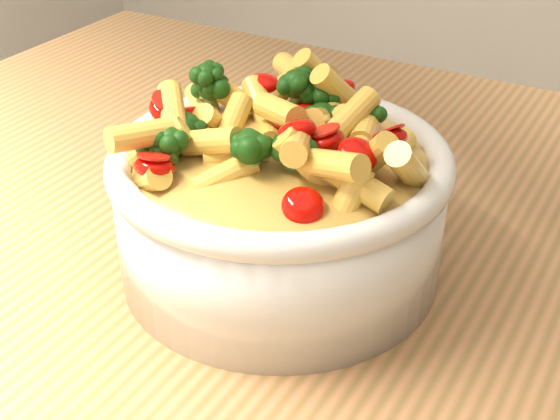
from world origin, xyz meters
The scene contains 3 objects.
table centered at (0.00, 0.00, 0.80)m, with size 1.20×0.80×0.90m.
serving_bowl centered at (-0.08, -0.06, 0.95)m, with size 0.24×0.24×0.11m.
pasta_salad centered at (-0.08, -0.06, 1.02)m, with size 0.19×0.19×0.04m.
Camera 1 is at (0.16, -0.48, 1.25)m, focal length 50.00 mm.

